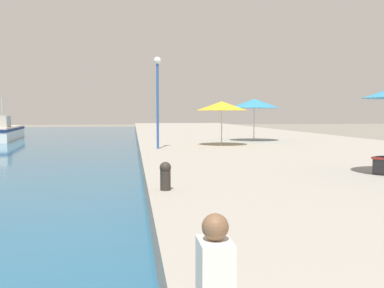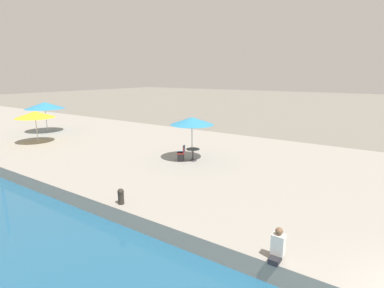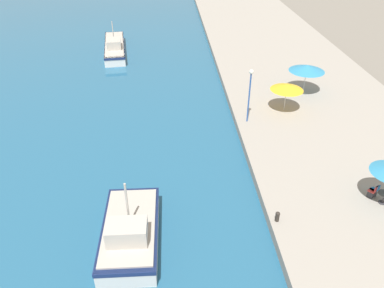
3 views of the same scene
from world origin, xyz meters
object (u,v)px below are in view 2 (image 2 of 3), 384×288
at_px(cafe_umbrella_pink, 192,121).
at_px(cafe_umbrella_white, 35,114).
at_px(cafe_umbrella_striped, 45,105).
at_px(person_at_quay, 278,246).
at_px(cafe_chair_left, 181,156).
at_px(mooring_bollard, 121,196).
at_px(cafe_chair_right, 181,155).
at_px(cafe_table, 193,152).

height_order(cafe_umbrella_pink, cafe_umbrella_white, cafe_umbrella_pink).
distance_m(cafe_umbrella_striped, person_at_quay, 24.78).
height_order(cafe_umbrella_white, cafe_chair_left, cafe_umbrella_white).
relative_size(cafe_umbrella_white, mooring_bollard, 4.33).
bearing_deg(cafe_umbrella_pink, cafe_chair_right, 126.74).
bearing_deg(cafe_table, cafe_umbrella_white, 101.94).
bearing_deg(person_at_quay, cafe_umbrella_striped, 73.10).
relative_size(cafe_umbrella_white, person_at_quay, 2.93).
xyz_separation_m(cafe_umbrella_pink, cafe_chair_right, (-0.39, 0.53, -2.08)).
bearing_deg(cafe_chair_right, person_at_quay, -152.67).
bearing_deg(cafe_chair_right, cafe_umbrella_striped, 64.29).
distance_m(cafe_umbrella_striped, cafe_chair_left, 15.70).
distance_m(cafe_umbrella_pink, cafe_chair_right, 2.18).
bearing_deg(cafe_umbrella_white, mooring_bollard, -107.00).
height_order(cafe_umbrella_pink, cafe_umbrella_striped, cafe_umbrella_striped).
bearing_deg(cafe_chair_left, cafe_umbrella_striped, 49.94).
height_order(cafe_umbrella_pink, cafe_chair_left, cafe_umbrella_pink).
height_order(cafe_umbrella_pink, mooring_bollard, cafe_umbrella_pink).
relative_size(cafe_umbrella_white, cafe_table, 3.54).
height_order(cafe_umbrella_white, cafe_table, cafe_umbrella_white).
height_order(person_at_quay, mooring_bollard, person_at_quay).
relative_size(cafe_umbrella_white, cafe_chair_left, 3.11).
bearing_deg(cafe_umbrella_white, cafe_umbrella_pink, -77.48).
distance_m(cafe_chair_right, mooring_bollard, 6.73).
bearing_deg(cafe_chair_left, mooring_bollard, 157.22).
bearing_deg(mooring_bollard, cafe_chair_right, 15.09).
distance_m(cafe_umbrella_pink, cafe_table, 1.88).
bearing_deg(person_at_quay, cafe_table, 47.39).
xyz_separation_m(cafe_table, cafe_chair_left, (-0.44, 0.57, -0.21)).
relative_size(cafe_chair_right, mooring_bollard, 1.39).
relative_size(person_at_quay, mooring_bollard, 1.48).
relative_size(cafe_umbrella_pink, cafe_chair_left, 2.90).
xyz_separation_m(cafe_chair_right, person_at_quay, (-6.63, -8.18, 0.10)).
relative_size(cafe_table, mooring_bollard, 1.22).
bearing_deg(mooring_bollard, cafe_umbrella_pink, 10.09).
bearing_deg(cafe_chair_left, person_at_quay, -166.14).
xyz_separation_m(cafe_umbrella_pink, cafe_chair_left, (-0.54, 0.44, -2.08)).
bearing_deg(cafe_table, cafe_chair_left, 127.46).
distance_m(cafe_umbrella_white, cafe_chair_left, 12.24).
height_order(cafe_umbrella_pink, cafe_chair_right, cafe_umbrella_pink).
height_order(cafe_umbrella_pink, cafe_table, cafe_umbrella_pink).
bearing_deg(cafe_umbrella_pink, cafe_umbrella_striped, 89.42).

